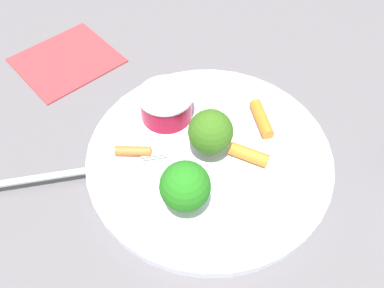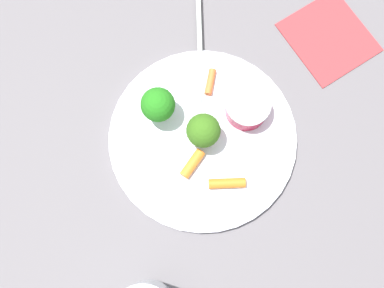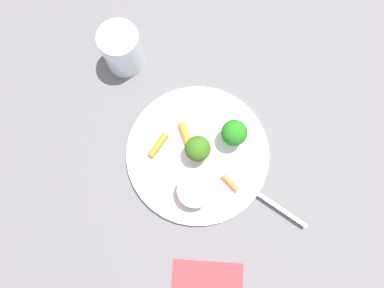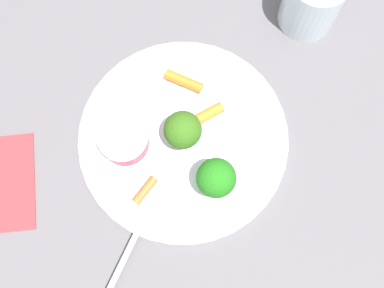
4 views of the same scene
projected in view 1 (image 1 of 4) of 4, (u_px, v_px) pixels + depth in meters
ground_plane at (209, 159)px, 0.43m from camera, size 2.40×2.40×0.00m
plate at (209, 156)px, 0.42m from camera, size 0.26×0.26×0.01m
sauce_cup at (166, 105)px, 0.44m from camera, size 0.06×0.06×0.03m
broccoli_floret_0 at (210, 129)px, 0.39m from camera, size 0.05×0.05×0.06m
broccoli_floret_1 at (185, 187)px, 0.35m from camera, size 0.05×0.05×0.06m
carrot_stick_0 at (133, 151)px, 0.41m from camera, size 0.04×0.02×0.01m
carrot_stick_1 at (262, 119)px, 0.44m from camera, size 0.02×0.05×0.01m
carrot_stick_2 at (249, 155)px, 0.41m from camera, size 0.04×0.04×0.01m
fork at (81, 171)px, 0.40m from camera, size 0.19×0.03×0.00m
napkin at (67, 60)px, 0.52m from camera, size 0.16×0.15×0.00m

